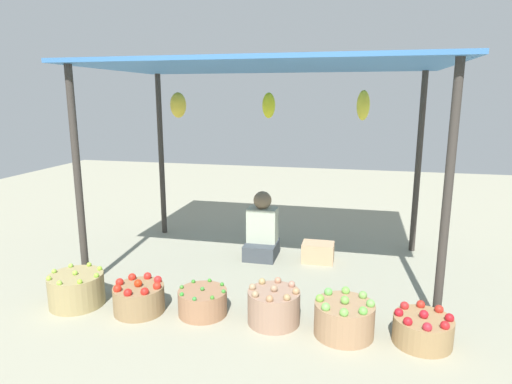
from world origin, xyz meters
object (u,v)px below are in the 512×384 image
(basket_green_chilies, at_px, (203,302))
(basket_green_apples, at_px, (344,318))
(basket_red_tomatoes, at_px, (139,298))
(basket_limes, at_px, (77,289))
(basket_red_apples, at_px, (423,329))
(basket_potatoes, at_px, (274,306))
(wooden_crate_near_vendor, at_px, (318,252))
(vendor_person, at_px, (262,232))

(basket_green_chilies, bearing_deg, basket_green_apples, -3.39)
(basket_red_tomatoes, relative_size, basket_green_chilies, 1.04)
(basket_limes, height_order, basket_green_chilies, basket_limes)
(basket_red_apples, bearing_deg, basket_limes, -179.43)
(basket_potatoes, height_order, basket_red_apples, basket_potatoes)
(basket_red_tomatoes, height_order, basket_green_chilies, basket_red_tomatoes)
(basket_limes, distance_m, basket_potatoes, 1.80)
(basket_potatoes, xyz_separation_m, wooden_crate_near_vendor, (0.23, 1.48, -0.03))
(basket_limes, height_order, basket_red_tomatoes, basket_limes)
(vendor_person, relative_size, basket_green_chilies, 1.84)
(vendor_person, bearing_deg, basket_limes, -130.85)
(wooden_crate_near_vendor, bearing_deg, basket_red_apples, -58.59)
(vendor_person, bearing_deg, basket_red_tomatoes, -115.58)
(vendor_person, bearing_deg, basket_potatoes, -74.07)
(basket_red_tomatoes, xyz_separation_m, basket_green_chilies, (0.56, 0.09, -0.02))
(vendor_person, bearing_deg, wooden_crate_near_vendor, -2.01)
(basket_limes, height_order, basket_red_apples, basket_limes)
(basket_limes, xyz_separation_m, basket_green_chilies, (1.17, 0.09, -0.04))
(basket_green_apples, bearing_deg, basket_green_chilies, 176.61)
(basket_red_apples, bearing_deg, basket_green_apples, -178.96)
(basket_red_tomatoes, bearing_deg, basket_green_chilies, 8.77)
(basket_limes, bearing_deg, basket_red_apples, 0.57)
(vendor_person, xyz_separation_m, basket_potatoes, (0.43, -1.50, -0.15))
(vendor_person, distance_m, basket_green_apples, 1.87)
(basket_limes, bearing_deg, wooden_crate_near_vendor, 37.58)
(basket_green_apples, bearing_deg, basket_red_tomatoes, -179.52)
(basket_potatoes, bearing_deg, basket_red_apples, -2.62)
(basket_limes, relative_size, wooden_crate_near_vendor, 1.36)
(basket_limes, distance_m, basket_red_apples, 2.96)
(wooden_crate_near_vendor, bearing_deg, basket_limes, -142.42)
(basket_green_apples, bearing_deg, wooden_crate_near_vendor, 102.66)
(vendor_person, distance_m, basket_red_apples, 2.23)
(basket_limes, relative_size, basket_green_chilies, 1.14)
(basket_potatoes, bearing_deg, vendor_person, 105.93)
(basket_red_tomatoes, height_order, wooden_crate_near_vendor, basket_red_tomatoes)
(basket_potatoes, bearing_deg, wooden_crate_near_vendor, 81.15)
(wooden_crate_near_vendor, bearing_deg, basket_green_apples, -77.34)
(basket_limes, relative_size, basket_green_apples, 1.03)
(basket_potatoes, bearing_deg, basket_green_apples, -6.34)
(basket_potatoes, xyz_separation_m, basket_red_apples, (1.16, -0.05, -0.03))
(wooden_crate_near_vendor, bearing_deg, vendor_person, 177.99)
(basket_red_apples, height_order, wooden_crate_near_vendor, basket_red_apples)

